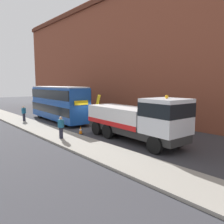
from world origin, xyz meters
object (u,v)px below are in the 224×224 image
(pedestrian_onlooker, at_px, (24,114))
(traffic_cone_near_bus, at_px, (61,124))
(recovery_tow_truck, at_px, (137,119))
(pedestrian_bystander, at_px, (61,128))
(traffic_cone_midway, at_px, (81,130))
(double_decker_bus, at_px, (58,102))

(pedestrian_onlooker, bearing_deg, traffic_cone_near_bus, -4.52)
(recovery_tow_truck, distance_m, traffic_cone_near_bus, 9.12)
(pedestrian_bystander, distance_m, traffic_cone_midway, 2.49)
(double_decker_bus, height_order, pedestrian_onlooker, double_decker_bus)
(recovery_tow_truck, relative_size, pedestrian_bystander, 5.97)
(double_decker_bus, xyz_separation_m, traffic_cone_midway, (7.59, -1.83, -1.89))
(double_decker_bus, xyz_separation_m, pedestrian_onlooker, (-1.89, -3.37, -1.25))
(traffic_cone_midway, bearing_deg, recovery_tow_truck, 19.99)
(pedestrian_onlooker, height_order, traffic_cone_near_bus, pedestrian_onlooker)
(double_decker_bus, bearing_deg, pedestrian_onlooker, -115.61)
(pedestrian_bystander, bearing_deg, pedestrian_onlooker, 62.01)
(double_decker_bus, height_order, traffic_cone_near_bus, double_decker_bus)
(pedestrian_onlooker, relative_size, traffic_cone_midway, 2.38)
(double_decker_bus, distance_m, traffic_cone_midway, 8.04)
(pedestrian_onlooker, distance_m, pedestrian_bystander, 10.27)
(pedestrian_bystander, height_order, traffic_cone_midway, pedestrian_bystander)
(traffic_cone_midway, bearing_deg, pedestrian_onlooker, -170.78)
(recovery_tow_truck, xyz_separation_m, traffic_cone_near_bus, (-8.86, -1.61, -1.42))
(traffic_cone_near_bus, relative_size, traffic_cone_midway, 1.00)
(traffic_cone_near_bus, xyz_separation_m, traffic_cone_midway, (3.90, -0.20, 0.00))
(recovery_tow_truck, xyz_separation_m, pedestrian_onlooker, (-14.44, -3.34, -0.77))
(double_decker_bus, xyz_separation_m, pedestrian_bystander, (8.35, -4.12, -1.25))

